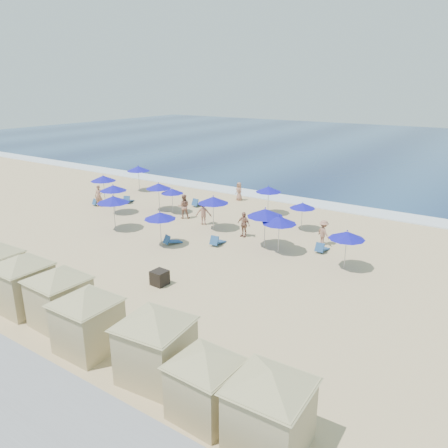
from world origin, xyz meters
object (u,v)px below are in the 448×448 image
at_px(umbrella_0, 103,178).
at_px(beachgoer_0, 99,196).
at_px(cabana_5, 205,375).
at_px(umbrella_12, 269,189).
at_px(cabana_6, 270,400).
at_px(beachgoer_2, 244,224).
at_px(umbrella_7, 213,200).
at_px(umbrella_11, 347,235).
at_px(umbrella_6, 160,216).
at_px(trash_bin, 160,278).
at_px(cabana_1, 21,275).
at_px(umbrella_9, 303,206).
at_px(beachgoer_3, 324,233).
at_px(beachgoer_5, 204,213).
at_px(umbrella_4, 159,186).
at_px(cabana_3, 87,312).
at_px(umbrella_1, 113,188).
at_px(umbrella_8, 279,220).
at_px(umbrella_2, 138,169).
at_px(umbrella_3, 113,199).
at_px(umbrella_5, 172,191).
at_px(beachgoer_1, 184,206).
at_px(cabana_4, 155,336).
at_px(cabana_2, 59,289).
at_px(umbrella_10, 265,213).
at_px(beachgoer_4, 239,191).

xyz_separation_m(umbrella_0, beachgoer_0, (0.68, -1.19, -1.22)).
bearing_deg(cabana_5, beachgoer_0, 146.42).
bearing_deg(umbrella_12, cabana_6, -61.26).
bearing_deg(beachgoer_2, umbrella_0, -175.05).
xyz_separation_m(umbrella_7, umbrella_11, (10.07, -1.53, -0.17)).
bearing_deg(umbrella_6, trash_bin, -48.74).
xyz_separation_m(cabana_1, beachgoer_2, (3.06, 14.06, -0.81)).
height_order(umbrella_9, beachgoer_3, umbrella_9).
bearing_deg(beachgoer_2, umbrella_6, -120.15).
bearing_deg(beachgoer_3, umbrella_11, 161.73).
bearing_deg(umbrella_12, beachgoer_5, -117.32).
distance_m(umbrella_4, beachgoer_3, 14.19).
bearing_deg(beachgoer_0, beachgoer_5, -20.64).
bearing_deg(cabana_3, umbrella_1, 134.72).
bearing_deg(beachgoer_3, beachgoer_5, 37.73).
relative_size(cabana_5, umbrella_8, 1.70).
height_order(cabana_5, umbrella_0, cabana_5).
distance_m(cabana_5, beachgoer_5, 19.38).
height_order(umbrella_4, umbrella_12, umbrella_4).
xyz_separation_m(umbrella_2, umbrella_11, (22.82, -7.08, -0.17)).
relative_size(umbrella_0, umbrella_3, 0.97).
distance_m(umbrella_5, beachgoer_1, 1.98).
bearing_deg(umbrella_9, cabana_4, -81.51).
distance_m(cabana_3, cabana_4, 3.33).
bearing_deg(cabana_2, cabana_5, -6.17).
bearing_deg(cabana_3, beachgoer_1, 117.17).
relative_size(trash_bin, cabana_1, 0.16).
xyz_separation_m(cabana_5, umbrella_0, (-22.43, 15.64, 0.69)).
height_order(trash_bin, beachgoer_2, beachgoer_2).
distance_m(cabana_5, umbrella_11, 13.46).
height_order(cabana_3, umbrella_10, cabana_3).
distance_m(umbrella_5, beachgoer_5, 4.09).
bearing_deg(beachgoer_4, cabana_1, -57.50).
height_order(trash_bin, cabana_4, cabana_4).
distance_m(cabana_1, umbrella_0, 18.82).
bearing_deg(beachgoer_3, umbrella_9, -7.56).
relative_size(trash_bin, umbrella_7, 0.31).
bearing_deg(cabana_3, cabana_4, 3.24).
distance_m(cabana_5, umbrella_3, 19.53).
bearing_deg(beachgoer_2, umbrella_10, -16.18).
distance_m(beachgoer_4, beachgoer_5, 7.51).
bearing_deg(umbrella_10, beachgoer_2, 155.83).
bearing_deg(cabana_3, beachgoer_0, 138.42).
bearing_deg(umbrella_0, umbrella_8, -6.53).
distance_m(umbrella_1, umbrella_3, 4.19).
bearing_deg(umbrella_10, trash_bin, -103.05).
height_order(umbrella_7, umbrella_10, umbrella_10).
distance_m(cabana_3, umbrella_11, 14.25).
height_order(umbrella_5, beachgoer_4, umbrella_5).
height_order(cabana_6, umbrella_1, cabana_6).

